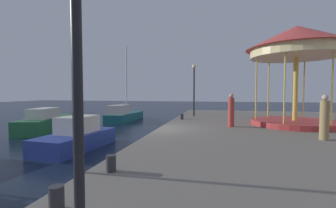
# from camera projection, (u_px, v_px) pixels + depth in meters

# --- Properties ---
(ground_plane) EXTENTS (120.00, 120.00, 0.00)m
(ground_plane) POSITION_uv_depth(u_px,v_px,m) (158.00, 143.00, 12.32)
(ground_plane) COLOR black
(quay_dock) EXTENTS (14.20, 27.29, 0.80)m
(quay_dock) POSITION_uv_depth(u_px,v_px,m) (302.00, 141.00, 10.79)
(quay_dock) COLOR slate
(quay_dock) RESTS_ON ground
(motorboat_blue) EXTENTS (2.11, 4.35, 1.58)m
(motorboat_blue) POSITION_uv_depth(u_px,v_px,m) (77.00, 137.00, 10.95)
(motorboat_blue) COLOR navy
(motorboat_blue) RESTS_ON ground
(sailboat_teal) EXTENTS (1.94, 5.30, 7.35)m
(sailboat_teal) POSITION_uv_depth(u_px,v_px,m) (124.00, 115.00, 21.78)
(sailboat_teal) COLOR #19606B
(sailboat_teal) RESTS_ON ground
(motorboat_green) EXTENTS (2.93, 5.69, 1.65)m
(motorboat_green) POSITION_uv_depth(u_px,v_px,m) (46.00, 122.00, 16.05)
(motorboat_green) COLOR #236638
(motorboat_green) RESTS_ON ground
(carousel) EXTENTS (5.64, 5.64, 5.80)m
(carousel) POSITION_uv_depth(u_px,v_px,m) (296.00, 51.00, 13.13)
(carousel) COLOR #B23333
(carousel) RESTS_ON quay_dock
(lamp_post_near_edge) EXTENTS (0.36, 0.36, 3.98)m
(lamp_post_near_edge) POSITION_uv_depth(u_px,v_px,m) (76.00, 17.00, 2.49)
(lamp_post_near_edge) COLOR black
(lamp_post_near_edge) RESTS_ON quay_dock
(lamp_post_mid_promenade) EXTENTS (0.36, 0.36, 4.25)m
(lamp_post_mid_promenade) POSITION_uv_depth(u_px,v_px,m) (194.00, 81.00, 18.53)
(lamp_post_mid_promenade) COLOR black
(lamp_post_mid_promenade) RESTS_ON quay_dock
(bollard_center) EXTENTS (0.24, 0.24, 0.40)m
(bollard_center) POSITION_uv_depth(u_px,v_px,m) (57.00, 198.00, 3.68)
(bollard_center) COLOR #2D2D33
(bollard_center) RESTS_ON quay_dock
(bollard_north) EXTENTS (0.24, 0.24, 0.40)m
(bollard_north) POSITION_uv_depth(u_px,v_px,m) (111.00, 163.00, 5.49)
(bollard_north) COLOR #2D2D33
(bollard_north) RESTS_ON quay_dock
(bollard_south) EXTENTS (0.24, 0.24, 0.40)m
(bollard_south) POSITION_uv_depth(u_px,v_px,m) (182.00, 117.00, 16.35)
(bollard_south) COLOR #2D2D33
(bollard_south) RESTS_ON quay_dock
(person_far_corner) EXTENTS (0.34, 0.34, 1.85)m
(person_far_corner) POSITION_uv_depth(u_px,v_px,m) (324.00, 119.00, 9.16)
(person_far_corner) COLOR #937A4C
(person_far_corner) RESTS_ON quay_dock
(person_mid_promenade) EXTENTS (0.34, 0.34, 1.89)m
(person_mid_promenade) POSITION_uv_depth(u_px,v_px,m) (231.00, 111.00, 12.75)
(person_mid_promenade) COLOR #B23833
(person_mid_promenade) RESTS_ON quay_dock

